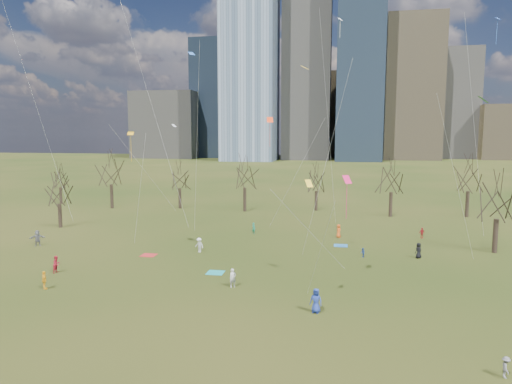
% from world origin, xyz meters
% --- Properties ---
extents(ground, '(500.00, 500.00, 0.00)m').
position_xyz_m(ground, '(0.00, 0.00, 0.00)').
color(ground, black).
rests_on(ground, ground).
extents(downtown_skyline, '(212.50, 78.00, 118.00)m').
position_xyz_m(downtown_skyline, '(-2.43, 210.64, 39.01)').
color(downtown_skyline, slate).
rests_on(downtown_skyline, ground).
extents(bare_tree_row, '(113.04, 29.80, 9.50)m').
position_xyz_m(bare_tree_row, '(-0.09, 37.22, 6.12)').
color(bare_tree_row, black).
rests_on(bare_tree_row, ground).
extents(blanket_teal, '(1.60, 1.50, 0.03)m').
position_xyz_m(blanket_teal, '(-2.73, 5.25, 0.01)').
color(blanket_teal, teal).
rests_on(blanket_teal, ground).
extents(blanket_navy, '(1.60, 1.50, 0.03)m').
position_xyz_m(blanket_navy, '(9.11, 18.19, 0.01)').
color(blanket_navy, '#2871BA').
rests_on(blanket_navy, ground).
extents(blanket_crimson, '(1.60, 1.50, 0.03)m').
position_xyz_m(blanket_crimson, '(-11.58, 10.06, 0.01)').
color(blanket_crimson, '#B22324').
rests_on(blanket_crimson, ground).
extents(person_0, '(1.01, 0.78, 1.84)m').
position_xyz_m(person_0, '(7.19, -2.90, 0.92)').
color(person_0, navy).
rests_on(person_0, ground).
extents(person_1, '(0.72, 0.68, 1.65)m').
position_xyz_m(person_1, '(-0.15, 1.54, 0.82)').
color(person_1, silver).
rests_on(person_1, ground).
extents(person_2, '(0.69, 0.86, 1.66)m').
position_xyz_m(person_2, '(-17.64, 2.59, 0.83)').
color(person_2, '#AF192C').
rests_on(person_2, ground).
extents(person_3, '(0.49, 0.80, 1.20)m').
position_xyz_m(person_3, '(17.79, -10.25, 0.60)').
color(person_3, slate).
rests_on(person_3, ground).
extents(person_4, '(0.94, 0.94, 1.60)m').
position_xyz_m(person_4, '(-15.84, -1.85, 0.80)').
color(person_4, yellow).
rests_on(person_4, ground).
extents(person_6, '(0.97, 0.92, 1.67)m').
position_xyz_m(person_6, '(17.24, 14.09, 0.84)').
color(person_6, black).
rests_on(person_6, ground).
extents(person_8, '(0.42, 0.52, 1.02)m').
position_xyz_m(person_8, '(11.40, 13.38, 0.51)').
color(person_8, '#2546A2').
rests_on(person_8, ground).
extents(person_9, '(1.22, 0.97, 1.65)m').
position_xyz_m(person_9, '(-6.52, 12.32, 0.83)').
color(person_9, silver).
rests_on(person_9, ground).
extents(person_10, '(0.87, 0.60, 1.36)m').
position_xyz_m(person_10, '(19.27, 23.99, 0.68)').
color(person_10, '#A8181E').
rests_on(person_10, ground).
extents(person_11, '(1.77, 1.40, 1.88)m').
position_xyz_m(person_11, '(-26.25, 11.76, 0.94)').
color(person_11, slate).
rests_on(person_11, ground).
extents(person_12, '(0.59, 0.87, 1.73)m').
position_xyz_m(person_12, '(8.85, 22.50, 0.86)').
color(person_12, '#ED5A1A').
rests_on(person_12, ground).
extents(person_13, '(0.64, 0.60, 1.47)m').
position_xyz_m(person_13, '(-2.28, 22.89, 0.73)').
color(person_13, '#1C7F61').
rests_on(person_13, ground).
extents(kites_airborne, '(70.10, 42.23, 32.72)m').
position_xyz_m(kites_airborne, '(2.22, 13.72, 13.89)').
color(kites_airborne, orange).
rests_on(kites_airborne, ground).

